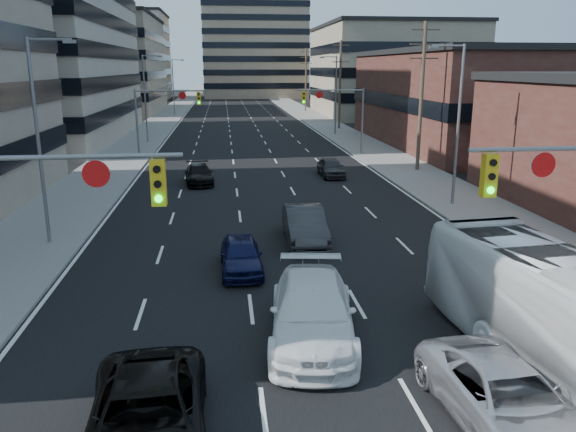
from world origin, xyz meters
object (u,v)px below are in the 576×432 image
at_px(black_pickup, 147,420).
at_px(white_van, 312,311).
at_px(silver_suv, 506,399).
at_px(sedan_blue, 241,255).

distance_m(black_pickup, white_van, 6.24).
relative_size(black_pickup, silver_suv, 1.05).
bearing_deg(white_van, silver_suv, -44.84).
relative_size(silver_suv, sedan_blue, 1.31).
bearing_deg(sedan_blue, black_pickup, -103.33).
bearing_deg(black_pickup, silver_suv, -3.64).
height_order(black_pickup, white_van, white_van).
xyz_separation_m(silver_suv, sedan_blue, (-5.50, 10.60, -0.05)).
relative_size(black_pickup, sedan_blue, 1.37).
bearing_deg(silver_suv, white_van, 123.01).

